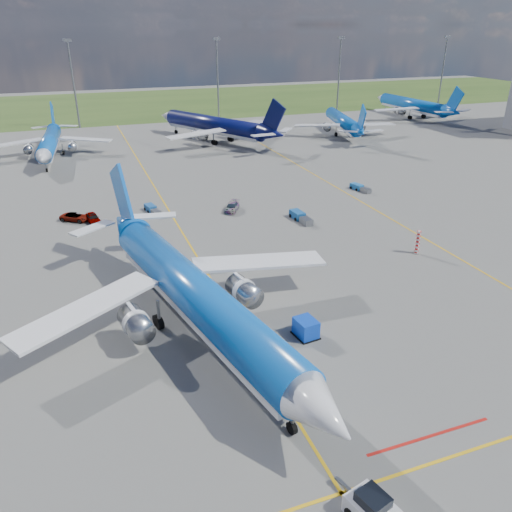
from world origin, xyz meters
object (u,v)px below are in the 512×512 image
object	(u,v)px
service_car_b	(75,217)
baggage_tug_e	(360,188)
bg_jet_n	(214,141)
uld_container	(306,328)
warning_post	(418,242)
main_airliner	(199,333)
bg_jet_nnw	(52,158)
bg_jet_ene	(411,117)
service_car_c	(232,207)
bg_jet_ne	(342,134)
service_car_a	(93,218)
baggage_tug_c	(152,210)
baggage_tug_w	(300,217)

from	to	relation	value
service_car_b	baggage_tug_e	world-z (taller)	service_car_b
bg_jet_n	uld_container	size ratio (longest dim) A/B	20.51
warning_post	main_airliner	bearing A→B (deg)	-164.94
bg_jet_nnw	baggage_tug_e	bearing A→B (deg)	-36.70
uld_container	bg_jet_nnw	bearing A→B (deg)	97.93
bg_jet_nnw	bg_jet_ene	bearing A→B (deg)	13.28
uld_container	service_car_c	distance (m)	34.88
bg_jet_nnw	service_car_c	bearing A→B (deg)	-56.00
uld_container	service_car_c	world-z (taller)	uld_container
bg_jet_nnw	bg_jet_ne	distance (m)	70.93
bg_jet_nnw	service_car_b	bearing A→B (deg)	-81.24
baggage_tug_e	service_car_a	bearing A→B (deg)	167.87
bg_jet_ene	baggage_tug_c	world-z (taller)	bg_jet_ene
bg_jet_ene	service_car_c	distance (m)	99.48
service_car_b	baggage_tug_w	distance (m)	32.75
service_car_a	baggage_tug_c	distance (m)	8.83
bg_jet_ene	baggage_tug_w	distance (m)	98.35
main_airliner	service_car_a	world-z (taller)	main_airliner
baggage_tug_e	service_car_c	bearing A→B (deg)	173.19
main_airliner	baggage_tug_e	distance (m)	49.58
uld_container	main_airliner	bearing A→B (deg)	149.85
uld_container	baggage_tug_e	bearing A→B (deg)	45.56
warning_post	baggage_tug_w	distance (m)	17.81
main_airliner	baggage_tug_c	xyz separation A→B (m)	(1.44, 34.36, 0.45)
service_car_c	baggage_tug_w	distance (m)	10.97
bg_jet_ene	service_car_c	xyz separation A→B (m)	(-77.60, -62.24, 0.62)
warning_post	baggage_tug_e	xyz separation A→B (m)	(6.88, 25.15, -1.05)
uld_container	baggage_tug_c	distance (m)	38.91
warning_post	bg_jet_n	size ratio (longest dim) A/B	0.07
bg_jet_ene	baggage_tug_e	size ratio (longest dim) A/B	9.20
bg_jet_nnw	service_car_b	size ratio (longest dim) A/B	8.37
warning_post	bg_jet_ne	bearing A→B (deg)	68.06
bg_jet_ene	uld_container	distance (m)	126.61
service_car_a	service_car_b	xyz separation A→B (m)	(-2.41, 1.54, -0.08)
baggage_tug_w	baggage_tug_c	size ratio (longest dim) A/B	1.13
service_car_a	service_car_c	distance (m)	20.41
baggage_tug_c	bg_jet_ne	bearing A→B (deg)	25.07
service_car_a	baggage_tug_e	size ratio (longest dim) A/B	0.90
bg_jet_ne	baggage_tug_c	world-z (taller)	bg_jet_ne
service_car_b	baggage_tug_e	distance (m)	46.53
warning_post	bg_jet_nnw	distance (m)	80.66
warning_post	baggage_tug_e	bearing A→B (deg)	74.70
main_airliner	service_car_a	size ratio (longest dim) A/B	11.11
bg_jet_ene	baggage_tug_w	size ratio (longest dim) A/B	8.08
service_car_a	baggage_tug_w	bearing A→B (deg)	-28.44
uld_container	baggage_tug_e	world-z (taller)	uld_container
main_airliner	baggage_tug_e	world-z (taller)	main_airliner
bg_jet_nnw	bg_jet_ne	bearing A→B (deg)	4.80
bg_jet_ene	baggage_tug_e	bearing A→B (deg)	46.47
main_airliner	service_car_c	bearing A→B (deg)	55.06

